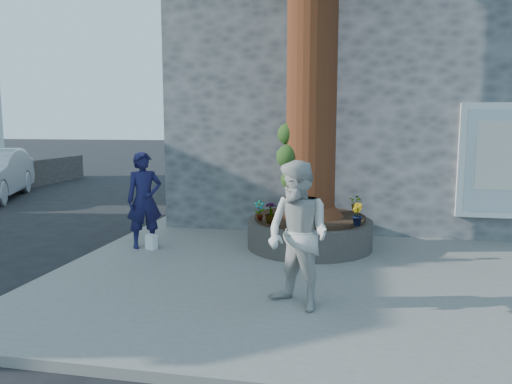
# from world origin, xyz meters

# --- Properties ---
(ground) EXTENTS (120.00, 120.00, 0.00)m
(ground) POSITION_xyz_m (0.00, 0.00, 0.00)
(ground) COLOR black
(ground) RESTS_ON ground
(pavement) EXTENTS (9.00, 8.00, 0.12)m
(pavement) POSITION_xyz_m (1.50, 1.00, 0.06)
(pavement) COLOR slate
(pavement) RESTS_ON ground
(yellow_line) EXTENTS (0.10, 30.00, 0.01)m
(yellow_line) POSITION_xyz_m (-3.05, 1.00, 0.00)
(yellow_line) COLOR yellow
(yellow_line) RESTS_ON ground
(stone_shop) EXTENTS (10.30, 8.30, 6.30)m
(stone_shop) POSITION_xyz_m (2.50, 7.20, 3.16)
(stone_shop) COLOR #484B4D
(stone_shop) RESTS_ON ground
(planter) EXTENTS (2.30, 2.30, 0.60)m
(planter) POSITION_xyz_m (0.80, 2.00, 0.41)
(planter) COLOR black
(planter) RESTS_ON pavement
(man) EXTENTS (0.77, 0.71, 1.77)m
(man) POSITION_xyz_m (-2.20, 1.41, 1.01)
(man) COLOR #17163E
(man) RESTS_ON pavement
(woman) EXTENTS (1.14, 1.09, 1.85)m
(woman) POSITION_xyz_m (0.94, -1.10, 1.04)
(woman) COLOR beige
(woman) RESTS_ON pavement
(shopping_bag) EXTENTS (0.23, 0.19, 0.28)m
(shopping_bag) POSITION_xyz_m (-2.02, 1.26, 0.26)
(shopping_bag) COLOR white
(shopping_bag) RESTS_ON pavement
(plant_a) EXTENTS (0.21, 0.17, 0.36)m
(plant_a) POSITION_xyz_m (-0.02, 1.33, 0.90)
(plant_a) COLOR gray
(plant_a) RESTS_ON planter
(plant_b) EXTENTS (0.27, 0.27, 0.38)m
(plant_b) POSITION_xyz_m (1.65, 1.24, 0.91)
(plant_b) COLOR gray
(plant_b) RESTS_ON planter
(plant_c) EXTENTS (0.24, 0.24, 0.37)m
(plant_c) POSITION_xyz_m (0.22, 1.15, 0.90)
(plant_c) COLOR gray
(plant_c) RESTS_ON planter
(plant_d) EXTENTS (0.39, 0.39, 0.32)m
(plant_d) POSITION_xyz_m (1.65, 2.64, 0.88)
(plant_d) COLOR gray
(plant_d) RESTS_ON planter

